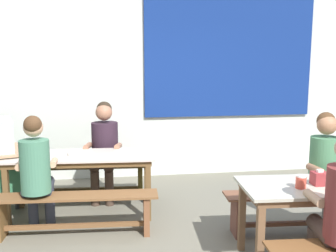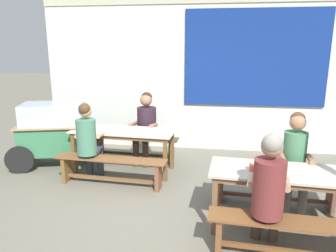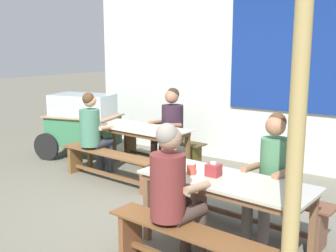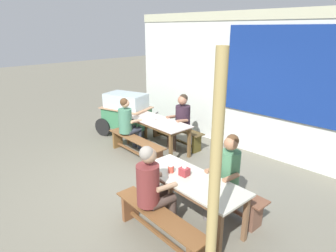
# 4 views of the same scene
# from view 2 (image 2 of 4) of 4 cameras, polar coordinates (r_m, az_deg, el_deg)

# --- Properties ---
(ground_plane) EXTENTS (40.00, 40.00, 0.00)m
(ground_plane) POSITION_cam_2_polar(r_m,az_deg,el_deg) (4.41, 1.92, -14.38)
(ground_plane) COLOR #696556
(backdrop_wall) EXTENTS (6.16, 0.23, 3.08)m
(backdrop_wall) POSITION_cam_2_polar(r_m,az_deg,el_deg) (6.58, 5.35, 9.74)
(backdrop_wall) COLOR silver
(backdrop_wall) RESTS_ON ground_plane
(dining_table_far) EXTENTS (1.76, 0.77, 0.73)m
(dining_table_far) POSITION_cam_2_polar(r_m,az_deg,el_deg) (5.46, -7.92, -1.50)
(dining_table_far) COLOR beige
(dining_table_far) RESTS_ON ground_plane
(dining_table_near) EXTENTS (1.68, 0.77, 0.73)m
(dining_table_near) POSITION_cam_2_polar(r_m,az_deg,el_deg) (3.92, 19.67, -8.54)
(dining_table_near) COLOR #B8B5A4
(dining_table_near) RESTS_ON ground_plane
(bench_far_back) EXTENTS (1.67, 0.39, 0.44)m
(bench_far_back) POSITION_cam_2_polar(r_m,az_deg,el_deg) (6.10, -5.92, -3.32)
(bench_far_back) COLOR #4B3B1E
(bench_far_back) RESTS_ON ground_plane
(bench_far_front) EXTENTS (1.75, 0.39, 0.44)m
(bench_far_front) POSITION_cam_2_polar(r_m,az_deg,el_deg) (5.04, -10.08, -7.18)
(bench_far_front) COLOR brown
(bench_far_front) RESTS_ON ground_plane
(bench_near_back) EXTENTS (1.67, 0.41, 0.44)m
(bench_near_back) POSITION_cam_2_polar(r_m,az_deg,el_deg) (4.61, 18.40, -9.86)
(bench_near_back) COLOR brown
(bench_near_back) RESTS_ON ground_plane
(bench_near_front) EXTENTS (1.59, 0.41, 0.44)m
(bench_near_front) POSITION_cam_2_polar(r_m,az_deg,el_deg) (3.55, 20.38, -17.64)
(bench_near_front) COLOR brown
(bench_near_front) RESTS_ON ground_plane
(food_cart) EXTENTS (1.68, 1.13, 1.12)m
(food_cart) POSITION_cam_2_polar(r_m,az_deg,el_deg) (6.08, -19.63, -0.64)
(food_cart) COLOR #38794F
(food_cart) RESTS_ON ground_plane
(person_left_back_turned) EXTENTS (0.42, 0.54, 1.28)m
(person_left_back_turned) POSITION_cam_2_polar(r_m,az_deg,el_deg) (5.12, -13.97, -2.12)
(person_left_back_turned) COLOR #333846
(person_left_back_turned) RESTS_ON ground_plane
(person_center_facing) EXTENTS (0.50, 0.57, 1.29)m
(person_center_facing) POSITION_cam_2_polar(r_m,az_deg,el_deg) (5.86, -3.97, 0.55)
(person_center_facing) COLOR #453329
(person_center_facing) RESTS_ON ground_plane
(person_near_front) EXTENTS (0.46, 0.56, 1.32)m
(person_near_front) POSITION_cam_2_polar(r_m,az_deg,el_deg) (3.38, 17.36, -10.40)
(person_near_front) COLOR #46352E
(person_near_front) RESTS_ON ground_plane
(person_right_near_table) EXTENTS (0.43, 0.56, 1.29)m
(person_right_near_table) POSITION_cam_2_polar(r_m,az_deg,el_deg) (4.41, 21.57, -5.17)
(person_right_near_table) COLOR #635C5A
(person_right_near_table) RESTS_ON ground_plane
(tissue_box) EXTENTS (0.13, 0.12, 0.14)m
(tissue_box) POSITION_cam_2_polar(r_m,az_deg,el_deg) (3.85, 17.87, -6.62)
(tissue_box) COLOR maroon
(tissue_box) RESTS_ON dining_table_near
(condiment_jar) EXTENTS (0.09, 0.09, 0.11)m
(condiment_jar) POSITION_cam_2_polar(r_m,az_deg,el_deg) (3.76, 14.89, -6.95)
(condiment_jar) COLOR #D24A39
(condiment_jar) RESTS_ON dining_table_near
(soup_bowl) EXTENTS (0.13, 0.13, 0.04)m
(soup_bowl) POSITION_cam_2_polar(r_m,az_deg,el_deg) (5.44, -8.87, -0.53)
(soup_bowl) COLOR silver
(soup_bowl) RESTS_ON dining_table_far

